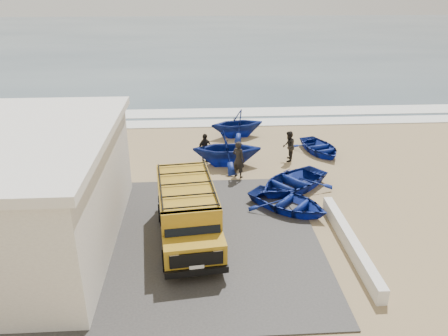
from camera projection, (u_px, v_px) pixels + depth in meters
name	position (u px, v px, depth m)	size (l,w,h in m)	color
ground	(209.00, 212.00, 18.24)	(160.00, 160.00, 0.00)	#9D835B
slab	(157.00, 240.00, 16.29)	(12.00, 10.00, 0.05)	#383533
ocean	(198.00, 39.00, 69.42)	(180.00, 88.00, 0.01)	#385166
surf_line	(204.00, 123.00, 29.20)	(180.00, 1.60, 0.06)	white
surf_wash	(203.00, 113.00, 31.49)	(180.00, 2.20, 0.04)	white
parapet	(350.00, 242.00, 15.67)	(0.35, 6.00, 0.55)	silver
van	(187.00, 211.00, 15.93)	(2.59, 5.36, 2.21)	#B1831A
boat_near_left	(288.00, 202.00, 18.27)	(2.51, 3.52, 0.73)	navy
boat_near_right	(292.00, 182.00, 20.03)	(2.76, 3.86, 0.80)	navy
boat_mid_left	(227.00, 148.00, 22.47)	(3.03, 3.51, 1.85)	navy
boat_mid_right	(320.00, 147.00, 24.24)	(2.29, 3.20, 0.66)	navy
boat_far_left	(237.00, 123.00, 26.57)	(2.77, 3.21, 1.69)	navy
fisherman_front	(239.00, 159.00, 21.10)	(0.67, 0.44, 1.85)	black
fisherman_middle	(289.00, 146.00, 23.03)	(0.79, 0.62, 1.64)	black
fisherman_back	(205.00, 148.00, 22.89)	(0.92, 0.38, 1.57)	black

